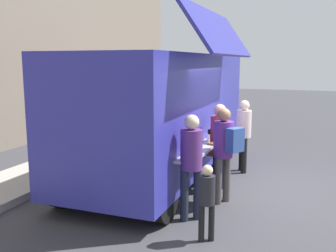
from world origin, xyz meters
TOP-DOWN VIEW (x-y plane):
  - ground_plane at (0.00, 0.00)m, footprint 60.00×60.00m
  - food_truck_main at (0.43, 2.21)m, footprint 6.56×2.91m
  - trash_bin at (4.80, 4.53)m, footprint 0.60×0.60m
  - customer_front_ordering at (-0.29, 0.76)m, footprint 0.59×0.36m
  - customer_mid_with_backpack at (-0.95, 0.49)m, footprint 0.50×0.58m
  - customer_rear_waiting at (-1.92, 0.83)m, footprint 0.36×0.36m
  - customer_extra_browsing at (1.26, 0.52)m, footprint 0.35×0.35m
  - child_near_queue at (-2.58, 0.38)m, footprint 0.24×0.24m

SIDE VIEW (x-z plane):
  - ground_plane at x=0.00m, z-range 0.00..0.00m
  - trash_bin at x=4.80m, z-range 0.00..1.03m
  - child_near_queue at x=-2.58m, z-range 0.11..1.28m
  - customer_extra_browsing at x=1.26m, z-range 0.17..1.90m
  - customer_front_ordering at x=-0.29m, z-range 0.17..1.96m
  - customer_rear_waiting at x=-1.92m, z-range 0.17..1.96m
  - customer_mid_with_backpack at x=-0.95m, z-range 0.20..2.00m
  - food_truck_main at x=0.43m, z-range -0.30..3.36m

